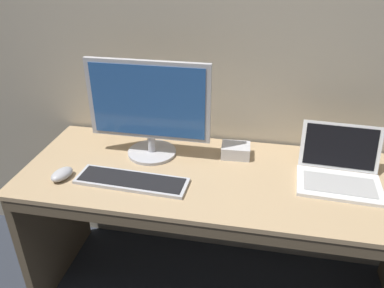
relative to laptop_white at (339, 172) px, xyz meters
name	(u,v)px	position (x,y,z in m)	size (l,w,h in m)	color
back_wall	(240,8)	(-0.48, 0.32, 0.60)	(3.64, 0.04, 2.77)	#ADA38E
desk	(222,215)	(-0.48, -0.06, -0.26)	(1.81, 0.66, 0.74)	tan
laptop_white	(339,172)	(0.00, 0.00, 0.00)	(0.35, 0.31, 0.21)	white
external_monitor	(149,109)	(-0.85, 0.06, 0.20)	(0.56, 0.23, 0.46)	#B7B7BC
wired_keyboard	(132,181)	(-0.87, -0.18, -0.03)	(0.49, 0.16, 0.02)	#BCBCC1
computer_mouse	(62,174)	(-1.17, -0.21, -0.02)	(0.07, 0.11, 0.04)	#B7B7BC
external_drive_box	(236,151)	(-0.45, 0.12, -0.01)	(0.13, 0.10, 0.06)	silver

